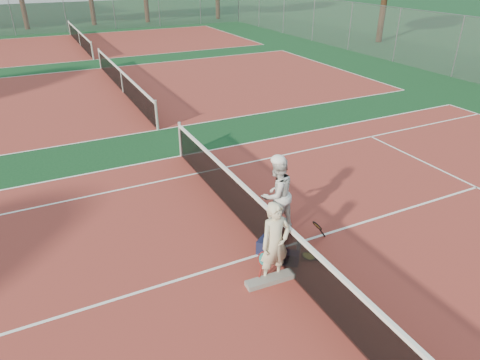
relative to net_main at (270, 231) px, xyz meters
name	(u,v)px	position (x,y,z in m)	size (l,w,h in m)	color
ground	(269,252)	(0.00, 0.00, -0.51)	(130.00, 130.00, 0.00)	#0E3619
court_main	(269,252)	(0.00, 0.00, -0.51)	(23.77, 10.97, 0.01)	maroon
court_far_a	(123,92)	(0.00, 13.50, -0.51)	(23.77, 10.97, 0.01)	maroon
court_far_b	(81,45)	(0.00, 27.00, -0.51)	(23.77, 10.97, 0.01)	maroon
net_main	(270,231)	(0.00, 0.00, 0.00)	(0.10, 10.98, 1.02)	black
net_far_a	(122,81)	(0.00, 13.50, 0.00)	(0.10, 10.98, 1.02)	black
net_far_b	(79,38)	(0.00, 27.00, 0.00)	(0.10, 10.98, 1.02)	black
fence_back	(65,13)	(0.00, 34.00, 0.99)	(32.00, 0.06, 3.00)	slate
player_a	(275,243)	(-0.35, -0.77, 0.32)	(0.60, 0.40, 1.65)	beige
player_b	(277,194)	(0.57, 0.74, 0.36)	(0.84, 0.66, 1.73)	silver
racket_red	(263,266)	(-0.52, -0.66, -0.22)	(0.23, 0.27, 0.57)	maroon
racket_black_held	(317,231)	(1.10, -0.11, -0.26)	(0.37, 0.27, 0.51)	black
racket_spare	(308,257)	(0.57, -0.58, -0.45)	(0.60, 0.27, 0.13)	black
sports_bag_navy	(266,245)	(-0.06, 0.04, -0.35)	(0.40, 0.28, 0.32)	black
sports_bag_purple	(290,258)	(0.18, -0.52, -0.38)	(0.33, 0.22, 0.26)	black
net_cover_canvas	(270,280)	(-0.45, -0.82, -0.46)	(0.98, 0.23, 0.10)	slate
water_bottle	(299,246)	(0.54, -0.27, -0.36)	(0.09, 0.09, 0.30)	#C9E4FE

